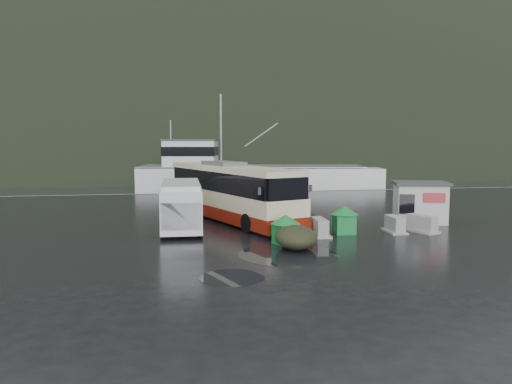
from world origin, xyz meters
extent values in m
plane|color=black|center=(0.00, 0.00, 0.00)|extent=(160.00, 160.00, 0.00)
cube|color=black|center=(0.00, 110.00, 0.00)|extent=(300.00, 180.00, 0.02)
cube|color=#999993|center=(0.00, 20.00, 0.00)|extent=(160.00, 0.60, 1.50)
ellipsoid|color=black|center=(10.00, 250.00, 0.00)|extent=(780.00, 540.00, 570.00)
cylinder|color=black|center=(1.58, -4.57, 0.01)|extent=(4.20, 4.20, 0.01)
cylinder|color=black|center=(-1.15, -7.63, 0.01)|extent=(2.25, 2.25, 0.01)
cylinder|color=black|center=(4.40, 5.67, 0.01)|extent=(2.96, 2.96, 0.01)
camera|label=1|loc=(-3.25, -24.17, 4.69)|focal=35.00mm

